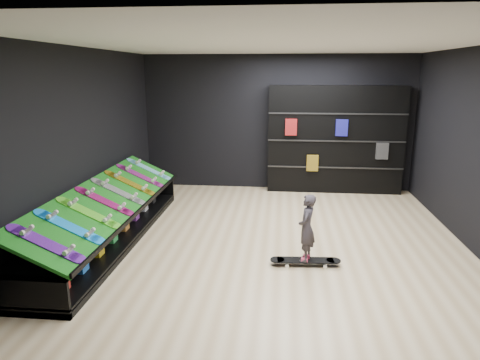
# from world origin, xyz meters

# --- Properties ---
(floor) EXTENTS (6.00, 7.00, 0.01)m
(floor) POSITION_xyz_m (0.00, 0.00, 0.00)
(floor) COLOR beige
(floor) RESTS_ON ground
(ceiling) EXTENTS (6.00, 7.00, 0.01)m
(ceiling) POSITION_xyz_m (0.00, 0.00, 3.00)
(ceiling) COLOR white
(ceiling) RESTS_ON ground
(wall_back) EXTENTS (6.00, 0.02, 3.00)m
(wall_back) POSITION_xyz_m (0.00, 3.50, 1.50)
(wall_back) COLOR black
(wall_back) RESTS_ON ground
(wall_front) EXTENTS (6.00, 0.02, 3.00)m
(wall_front) POSITION_xyz_m (0.00, -3.50, 1.50)
(wall_front) COLOR black
(wall_front) RESTS_ON ground
(wall_left) EXTENTS (0.02, 7.00, 3.00)m
(wall_left) POSITION_xyz_m (-3.00, 0.00, 1.50)
(wall_left) COLOR black
(wall_left) RESTS_ON ground
(display_rack) EXTENTS (0.90, 4.50, 0.50)m
(display_rack) POSITION_xyz_m (-2.55, 0.00, 0.25)
(display_rack) COLOR black
(display_rack) RESTS_ON ground
(turf_ramp) EXTENTS (0.92, 4.50, 0.46)m
(turf_ramp) POSITION_xyz_m (-2.50, 0.00, 0.71)
(turf_ramp) COLOR #0E590E
(turf_ramp) RESTS_ON display_rack
(back_shelving) EXTENTS (2.92, 0.34, 2.34)m
(back_shelving) POSITION_xyz_m (1.29, 3.32, 1.17)
(back_shelving) COLOR black
(back_shelving) RESTS_ON ground
(floor_skateboard) EXTENTS (0.99, 0.28, 0.09)m
(floor_skateboard) POSITION_xyz_m (0.50, -0.61, 0.05)
(floor_skateboard) COLOR black
(floor_skateboard) RESTS_ON ground
(child) EXTENTS (0.20, 0.24, 0.56)m
(child) POSITION_xyz_m (0.50, -0.61, 0.37)
(child) COLOR black
(child) RESTS_ON floor_skateboard
(display_board_0) EXTENTS (0.93, 0.22, 0.50)m
(display_board_0) POSITION_xyz_m (-2.49, -1.90, 0.74)
(display_board_0) COLOR purple
(display_board_0) RESTS_ON turf_ramp
(display_board_1) EXTENTS (0.93, 0.22, 0.50)m
(display_board_1) POSITION_xyz_m (-2.49, -1.36, 0.74)
(display_board_1) COLOR blue
(display_board_1) RESTS_ON turf_ramp
(display_board_2) EXTENTS (0.93, 0.22, 0.50)m
(display_board_2) POSITION_xyz_m (-2.49, -0.81, 0.74)
(display_board_2) COLOR green
(display_board_2) RESTS_ON turf_ramp
(display_board_3) EXTENTS (0.93, 0.22, 0.50)m
(display_board_3) POSITION_xyz_m (-2.49, -0.27, 0.74)
(display_board_3) COLOR #E5198C
(display_board_3) RESTS_ON turf_ramp
(display_board_4) EXTENTS (0.93, 0.22, 0.50)m
(display_board_4) POSITION_xyz_m (-2.49, 0.27, 0.74)
(display_board_4) COLOR black
(display_board_4) RESTS_ON turf_ramp
(display_board_5) EXTENTS (0.93, 0.22, 0.50)m
(display_board_5) POSITION_xyz_m (-2.49, 0.81, 0.74)
(display_board_5) COLOR yellow
(display_board_5) RESTS_ON turf_ramp
(display_board_6) EXTENTS (0.93, 0.22, 0.50)m
(display_board_6) POSITION_xyz_m (-2.49, 1.36, 0.74)
(display_board_6) COLOR #2626BF
(display_board_6) RESTS_ON turf_ramp
(display_board_7) EXTENTS (0.93, 0.22, 0.50)m
(display_board_7) POSITION_xyz_m (-2.49, 1.90, 0.74)
(display_board_7) COLOR #0CB2E5
(display_board_7) RESTS_ON turf_ramp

